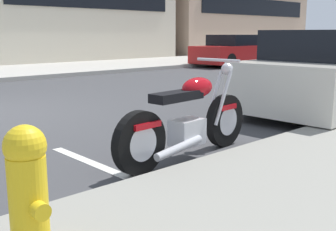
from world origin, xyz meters
The scene contains 5 objects.
sidewalk_far_curb centered at (12.00, 7.19, 0.07)m, with size 120.00×5.00×0.14m, color #ADA89E.
parking_stall_stripe centered at (0.00, -4.09, 0.00)m, with size 0.12×2.20×0.01m, color silver.
parked_motorcycle centered at (0.93, -4.40, 0.44)m, with size 2.18×0.62×1.13m.
car_opposite_curb centered at (12.73, 4.16, 0.65)m, with size 4.67×1.98×1.37m.
fire_hydrant centered at (-1.48, -5.48, 0.56)m, with size 0.24×0.36×0.80m.
Camera 1 is at (-2.41, -7.65, 1.43)m, focal length 44.39 mm.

